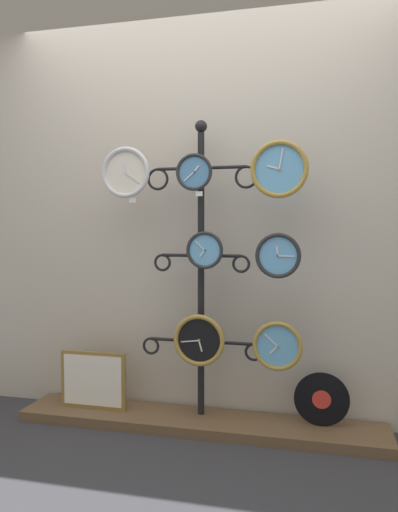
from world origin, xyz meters
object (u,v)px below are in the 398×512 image
at_px(clock_middle_center, 205,250).
at_px(picture_frame, 93,380).
at_px(display_stand, 201,323).
at_px(vinyl_record, 322,399).
at_px(clock_top_center, 194,172).
at_px(clock_bottom_center, 199,340).
at_px(clock_top_right, 279,169).
at_px(clock_top_left, 126,172).
at_px(clock_bottom_right, 278,346).
at_px(clock_middle_right, 278,256).

xyz_separation_m(clock_middle_center, picture_frame, (-0.72, 0.01, -0.82)).
distance_m(display_stand, vinyl_record, 0.82).
relative_size(display_stand, clock_top_center, 8.41).
bearing_deg(clock_middle_center, clock_bottom_center, -130.22).
bearing_deg(clock_top_right, clock_top_left, -179.96).
bearing_deg(clock_bottom_right, clock_middle_right, -94.19).
distance_m(clock_middle_center, clock_bottom_center, 0.52).
relative_size(clock_top_right, vinyl_record, 1.03).
height_order(clock_middle_right, clock_bottom_center, clock_middle_right).
height_order(clock_top_right, clock_middle_right, clock_top_right).
bearing_deg(clock_top_right, clock_middle_right, -104.67).
bearing_deg(clock_top_center, vinyl_record, 4.42).
distance_m(clock_top_center, clock_bottom_right, 1.10).
xyz_separation_m(clock_top_left, clock_bottom_right, (0.90, 0.00, -0.99)).
xyz_separation_m(clock_top_left, clock_middle_center, (0.48, 0.02, -0.46)).
distance_m(clock_middle_right, picture_frame, 1.40).
relative_size(clock_top_right, clock_middle_right, 1.27).
bearing_deg(picture_frame, clock_top_left, -7.25).
distance_m(clock_top_right, picture_frame, 1.71).
height_order(clock_bottom_right, picture_frame, clock_bottom_right).
xyz_separation_m(clock_top_right, clock_bottom_right, (-0.00, 0.00, -0.98)).
xyz_separation_m(clock_bottom_right, picture_frame, (-1.14, 0.03, -0.29)).
bearing_deg(display_stand, picture_frame, -173.53).
distance_m(display_stand, clock_top_center, 0.90).
height_order(clock_top_left, clock_middle_center, clock_top_left).
bearing_deg(clock_top_center, clock_middle_center, -4.77).
bearing_deg(clock_top_left, clock_top_right, 0.04).
bearing_deg(clock_top_left, clock_bottom_right, 0.18).
height_order(clock_middle_center, clock_middle_right, clock_middle_center).
relative_size(clock_middle_center, vinyl_record, 0.71).
height_order(clock_bottom_center, vinyl_record, clock_bottom_center).
bearing_deg(clock_top_right, clock_bottom_right, 114.93).
bearing_deg(clock_bottom_right, clock_top_right, -65.07).
height_order(clock_top_center, clock_top_right, clock_top_right).
distance_m(clock_top_left, clock_middle_center, 0.66).
distance_m(clock_top_left, clock_bottom_right, 1.34).
height_order(clock_bottom_center, picture_frame, clock_bottom_center).
distance_m(clock_top_left, vinyl_record, 1.74).
bearing_deg(clock_bottom_center, clock_top_left, 179.01).
relative_size(clock_bottom_right, picture_frame, 0.65).
distance_m(clock_top_center, clock_bottom_center, 0.98).
bearing_deg(vinyl_record, picture_frame, -177.74).
bearing_deg(clock_bottom_center, display_stand, 98.37).
xyz_separation_m(display_stand, clock_middle_center, (0.04, -0.08, 0.45)).
height_order(clock_top_center, clock_bottom_right, clock_top_center).
bearing_deg(clock_bottom_right, clock_top_left, -179.82).
xyz_separation_m(vinyl_record, picture_frame, (-1.39, -0.05, 0.02)).
bearing_deg(vinyl_record, clock_bottom_center, -172.34).
bearing_deg(clock_top_center, clock_middle_right, -4.07).
distance_m(clock_bottom_right, vinyl_record, 0.41).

